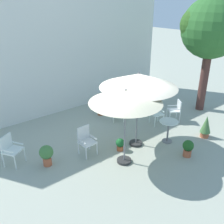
% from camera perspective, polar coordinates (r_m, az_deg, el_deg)
% --- Properties ---
extents(ground_plane, '(60.00, 60.00, 0.00)m').
position_cam_1_polar(ground_plane, '(8.55, 2.15, -7.68)').
color(ground_plane, '#A2A795').
extents(villa_facade, '(10.87, 0.30, 5.26)m').
position_cam_1_polar(villa_facade, '(10.73, -12.18, 13.61)').
color(villa_facade, silver).
rests_on(villa_facade, ground).
extents(shade_tree, '(2.54, 2.42, 4.69)m').
position_cam_1_polar(shade_tree, '(11.18, 21.68, 17.28)').
color(shade_tree, '#51302A').
rests_on(shade_tree, ground).
extents(patio_umbrella_0, '(2.04, 2.04, 2.35)m').
position_cam_1_polar(patio_umbrella_0, '(6.81, 3.10, 3.34)').
color(patio_umbrella_0, '#2D2D2D').
rests_on(patio_umbrella_0, ground).
extents(patio_umbrella_1, '(2.42, 2.42, 2.53)m').
position_cam_1_polar(patio_umbrella_1, '(7.74, 6.06, 7.03)').
color(patio_umbrella_1, '#2D2D2D').
rests_on(patio_umbrella_1, ground).
extents(cafe_table_0, '(0.63, 0.63, 0.78)m').
position_cam_1_polar(cafe_table_0, '(8.74, 12.64, -3.46)').
color(cafe_table_0, white).
rests_on(cafe_table_0, ground).
extents(patio_chair_0, '(0.52, 0.52, 0.93)m').
position_cam_1_polar(patio_chair_0, '(9.93, 9.92, 0.21)').
color(patio_chair_0, white).
rests_on(patio_chair_0, ground).
extents(patio_chair_1, '(0.63, 0.63, 0.91)m').
position_cam_1_polar(patio_chair_1, '(10.05, 1.70, 0.82)').
color(patio_chair_1, white).
rests_on(patio_chair_1, ground).
extents(patio_chair_2, '(0.62, 0.62, 0.87)m').
position_cam_1_polar(patio_chair_2, '(10.31, 14.23, 0.67)').
color(patio_chair_2, white).
rests_on(patio_chair_2, ground).
extents(patio_chair_3, '(0.66, 0.64, 0.93)m').
position_cam_1_polar(patio_chair_3, '(7.99, -22.06, -7.53)').
color(patio_chair_3, white).
rests_on(patio_chair_3, ground).
extents(patio_chair_4, '(0.48, 0.46, 0.92)m').
position_cam_1_polar(patio_chair_4, '(7.95, -5.95, -6.10)').
color(patio_chair_4, silver).
rests_on(patio_chair_4, ground).
extents(potted_plant_0, '(0.34, 0.34, 0.55)m').
position_cam_1_polar(potted_plant_0, '(8.22, 16.83, -7.72)').
color(potted_plant_0, '#AF5839').
rests_on(potted_plant_0, ground).
extents(potted_plant_1, '(0.36, 0.36, 0.82)m').
position_cam_1_polar(potted_plant_1, '(9.45, 20.51, -3.02)').
color(potted_plant_1, '#AD5B3B').
rests_on(potted_plant_1, ground).
extents(potted_plant_2, '(0.27, 0.27, 0.49)m').
position_cam_1_polar(potted_plant_2, '(10.64, -2.65, 0.64)').
color(potted_plant_2, brown).
rests_on(potted_plant_2, ground).
extents(potted_plant_3, '(0.28, 0.28, 0.42)m').
position_cam_1_polar(potted_plant_3, '(8.20, 1.83, -7.26)').
color(potted_plant_3, '#B15833').
rests_on(potted_plant_3, ground).
extents(potted_plant_4, '(0.37, 0.37, 0.52)m').
position_cam_1_polar(potted_plant_4, '(10.86, 5.69, 1.11)').
color(potted_plant_4, '#AD5D3E').
rests_on(potted_plant_4, ground).
extents(potted_plant_5, '(0.41, 0.41, 0.65)m').
position_cam_1_polar(potted_plant_5, '(7.69, -14.63, -9.19)').
color(potted_plant_5, '#BF5E3D').
rests_on(potted_plant_5, ground).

